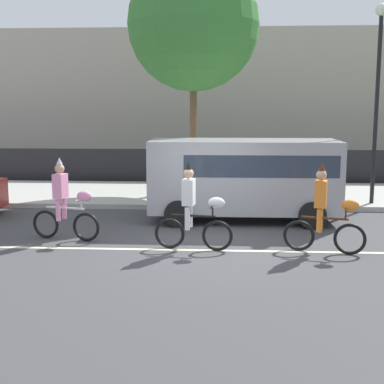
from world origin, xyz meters
TOP-DOWN VIEW (x-y plane):
  - ground_plane at (0.00, 0.00)m, footprint 80.00×80.00m
  - road_centre_line at (0.00, -0.50)m, footprint 36.00×0.14m
  - sidewalk_curb at (0.00, 6.50)m, footprint 60.00×5.00m
  - fence_line at (0.00, 9.40)m, footprint 40.00×0.08m
  - building_backdrop at (1.17, 18.00)m, footprint 28.00×8.00m
  - parade_cyclist_pink at (-3.20, 0.26)m, footprint 1.69×0.57m
  - parade_cyclist_zebra at (-0.19, -0.46)m, footprint 1.71×0.52m
  - parade_cyclist_orange at (2.58, -0.54)m, footprint 1.68×0.59m
  - parked_van_grey at (1.06, 2.70)m, footprint 5.00×2.22m
  - street_lamp_post at (4.97, 4.69)m, footprint 0.36×0.36m
  - street_tree_far_corner at (-0.62, 7.14)m, footprint 4.50×4.50m

SIDE VIEW (x-z plane):
  - ground_plane at x=0.00m, z-range 0.00..0.00m
  - road_centre_line at x=0.00m, z-range 0.00..0.01m
  - sidewalk_curb at x=0.00m, z-range 0.00..0.15m
  - fence_line at x=0.00m, z-range 0.00..1.40m
  - parade_cyclist_pink at x=-3.20m, z-range -0.12..1.80m
  - parade_cyclist_zebra at x=-0.19m, z-range -0.12..1.80m
  - parade_cyclist_orange at x=2.58m, z-range -0.12..1.80m
  - parked_van_grey at x=1.06m, z-range 0.19..2.37m
  - building_backdrop at x=1.17m, z-range 0.00..6.73m
  - street_lamp_post at x=4.97m, z-range 1.06..6.92m
  - street_tree_far_corner at x=-0.62m, z-range 1.85..9.77m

